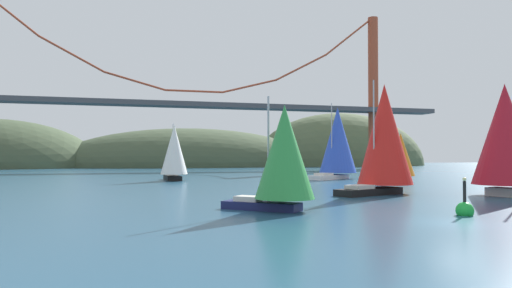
# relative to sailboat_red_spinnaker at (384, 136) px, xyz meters

# --- Properties ---
(ground_plane) EXTENTS (360.00, 360.00, 0.00)m
(ground_plane) POSITION_rel_sailboat_red_spinnaker_xyz_m (-7.14, -18.64, -5.66)
(ground_plane) COLOR navy
(headland_center) EXTENTS (89.91, 44.00, 25.52)m
(headland_center) POSITION_rel_sailboat_red_spinnaker_xyz_m (-2.14, 116.36, -5.66)
(headland_center) COLOR #425138
(headland_center) RESTS_ON ground_plane
(headland_right) EXTENTS (65.32, 44.00, 38.52)m
(headland_right) POSITION_rel_sailboat_red_spinnaker_xyz_m (52.86, 116.36, -5.66)
(headland_right) COLOR #4C5B3D
(headland_right) RESTS_ON ground_plane
(suspension_bridge) EXTENTS (137.28, 6.00, 42.96)m
(suspension_bridge) POSITION_rel_sailboat_red_spinnaker_xyz_m (-7.14, 76.36, 12.94)
(suspension_bridge) COLOR #A34228
(suspension_bridge) RESTS_ON ground_plane
(sailboat_red_spinnaker) EXTENTS (9.74, 6.98, 11.06)m
(sailboat_red_spinnaker) POSITION_rel_sailboat_red_spinnaker_xyz_m (0.00, 0.00, 0.00)
(sailboat_red_spinnaker) COLOR black
(sailboat_red_spinnaker) RESTS_ON ground_plane
(sailboat_green_sail) EXTENTS (6.75, 6.59, 7.84)m
(sailboat_green_sail) POSITION_rel_sailboat_red_spinnaker_xyz_m (-14.37, -10.81, -1.83)
(sailboat_green_sail) COLOR #191E4C
(sailboat_green_sail) RESTS_ON ground_plane
(sailboat_blue_spinnaker) EXTENTS (10.42, 8.74, 12.03)m
(sailboat_blue_spinnaker) POSITION_rel_sailboat_red_spinnaker_xyz_m (8.58, 27.85, 0.33)
(sailboat_blue_spinnaker) COLOR white
(sailboat_blue_spinnaker) RESTS_ON ground_plane
(sailboat_crimson_sail) EXTENTS (7.63, 10.33, 11.54)m
(sailboat_crimson_sail) POSITION_rel_sailboat_red_spinnaker_xyz_m (9.22, -5.82, -0.15)
(sailboat_crimson_sail) COLOR white
(sailboat_crimson_sail) RESTS_ON ground_plane
(sailboat_orange_sail) EXTENTS (6.98, 4.67, 7.87)m
(sailboat_orange_sail) POSITION_rel_sailboat_red_spinnaker_xyz_m (12.01, 15.62, -2.06)
(sailboat_orange_sail) COLOR navy
(sailboat_orange_sail) RESTS_ON ground_plane
(sailboat_white_mainsail) EXTENTS (3.97, 7.49, 8.52)m
(sailboat_white_mainsail) POSITION_rel_sailboat_red_spinnaker_xyz_m (-17.37, 28.85, -1.40)
(sailboat_white_mainsail) COLOR black
(sailboat_white_mainsail) RESTS_ON ground_plane
(channel_buoy) EXTENTS (1.10, 1.10, 2.64)m
(channel_buoy) POSITION_rel_sailboat_red_spinnaker_xyz_m (-4.18, -16.12, -5.29)
(channel_buoy) COLOR green
(channel_buoy) RESTS_ON ground_plane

